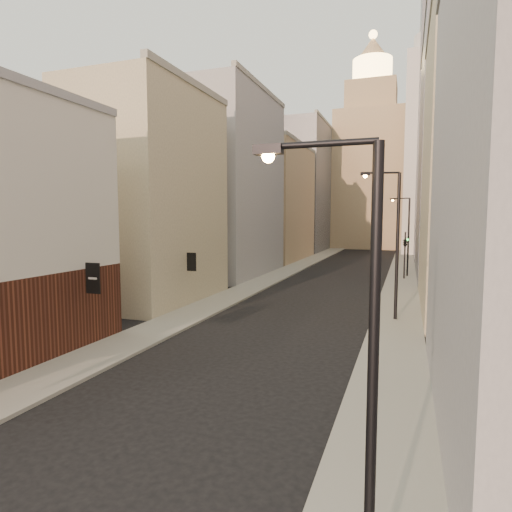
{
  "coord_description": "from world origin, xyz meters",
  "views": [
    {
      "loc": [
        6.98,
        -2.63,
        6.56
      ],
      "look_at": [
        -2.06,
        22.81,
        4.08
      ],
      "focal_mm": 30.0,
      "sensor_mm": 36.0,
      "label": 1
    }
  ],
  "objects_px": {
    "white_tower": "(429,147)",
    "traffic_light_right": "(405,243)",
    "clock_tower": "(370,164)",
    "streetlamp_far": "(407,232)",
    "streetlamp_mid": "(394,237)",
    "streetlamp_near": "(360,356)"
  },
  "relations": [
    {
      "from": "streetlamp_near",
      "to": "traffic_light_right",
      "type": "distance_m",
      "value": 40.12
    },
    {
      "from": "white_tower",
      "to": "traffic_light_right",
      "type": "distance_m",
      "value": 37.1
    },
    {
      "from": "clock_tower",
      "to": "white_tower",
      "type": "relative_size",
      "value": 1.08
    },
    {
      "from": "white_tower",
      "to": "streetlamp_near",
      "type": "xyz_separation_m",
      "value": [
        -3.66,
        -74.0,
        -14.19
      ]
    },
    {
      "from": "clock_tower",
      "to": "streetlamp_mid",
      "type": "relative_size",
      "value": 4.82
    },
    {
      "from": "clock_tower",
      "to": "streetlamp_near",
      "type": "bearing_deg",
      "value": -85.24
    },
    {
      "from": "traffic_light_right",
      "to": "streetlamp_near",
      "type": "bearing_deg",
      "value": 71.83
    },
    {
      "from": "streetlamp_near",
      "to": "streetlamp_mid",
      "type": "bearing_deg",
      "value": 90.24
    },
    {
      "from": "white_tower",
      "to": "traffic_light_right",
      "type": "relative_size",
      "value": 8.3
    },
    {
      "from": "streetlamp_near",
      "to": "streetlamp_mid",
      "type": "distance_m",
      "value": 21.19
    },
    {
      "from": "white_tower",
      "to": "clock_tower",
      "type": "bearing_deg",
      "value": 128.16
    },
    {
      "from": "clock_tower",
      "to": "traffic_light_right",
      "type": "relative_size",
      "value": 8.98
    },
    {
      "from": "streetlamp_mid",
      "to": "clock_tower",
      "type": "bearing_deg",
      "value": 81.75
    },
    {
      "from": "streetlamp_near",
      "to": "streetlamp_mid",
      "type": "relative_size",
      "value": 0.83
    },
    {
      "from": "clock_tower",
      "to": "traffic_light_right",
      "type": "bearing_deg",
      "value": -80.8
    },
    {
      "from": "white_tower",
      "to": "streetlamp_mid",
      "type": "distance_m",
      "value": 54.61
    },
    {
      "from": "streetlamp_far",
      "to": "clock_tower",
      "type": "bearing_deg",
      "value": 121.53
    },
    {
      "from": "streetlamp_far",
      "to": "traffic_light_right",
      "type": "relative_size",
      "value": 1.72
    },
    {
      "from": "clock_tower",
      "to": "streetlamp_far",
      "type": "distance_m",
      "value": 47.99
    },
    {
      "from": "white_tower",
      "to": "streetlamp_far",
      "type": "bearing_deg",
      "value": -95.68
    },
    {
      "from": "streetlamp_mid",
      "to": "traffic_light_right",
      "type": "height_order",
      "value": "streetlamp_mid"
    },
    {
      "from": "traffic_light_right",
      "to": "streetlamp_far",
      "type": "bearing_deg",
      "value": -110.04
    }
  ]
}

